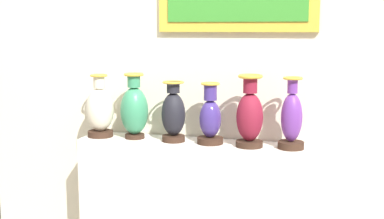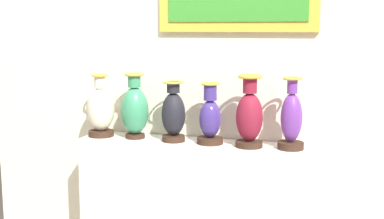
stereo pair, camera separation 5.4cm
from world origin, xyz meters
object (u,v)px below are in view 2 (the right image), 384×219
at_px(vase_jade, 135,109).
at_px(vase_indigo, 210,119).
at_px(vase_burgundy, 249,116).
at_px(vase_onyx, 173,114).
at_px(vase_violet, 291,120).
at_px(vase_ivory, 101,110).

xyz_separation_m(vase_jade, vase_indigo, (0.48, -0.01, -0.03)).
height_order(vase_indigo, vase_burgundy, vase_burgundy).
relative_size(vase_onyx, vase_indigo, 1.00).
height_order(vase_onyx, vase_violet, vase_violet).
height_order(vase_jade, vase_onyx, vase_jade).
height_order(vase_jade, vase_burgundy, vase_burgundy).
xyz_separation_m(vase_jade, vase_onyx, (0.26, -0.01, -0.02)).
xyz_separation_m(vase_onyx, vase_violet, (0.70, 0.01, 0.00)).
bearing_deg(vase_violet, vase_jade, 179.47).
xyz_separation_m(vase_jade, vase_burgundy, (0.72, -0.03, 0.00)).
relative_size(vase_jade, vase_burgundy, 0.97).
bearing_deg(vase_indigo, vase_ivory, -179.90).
xyz_separation_m(vase_onyx, vase_burgundy, (0.46, -0.01, 0.02)).
distance_m(vase_jade, vase_burgundy, 0.72).
bearing_deg(vase_indigo, vase_violet, 0.30).
bearing_deg(vase_jade, vase_burgundy, -2.19).
relative_size(vase_jade, vase_violet, 0.99).
distance_m(vase_ivory, vase_onyx, 0.48).
height_order(vase_jade, vase_violet, vase_violet).
distance_m(vase_indigo, vase_violet, 0.47).
distance_m(vase_indigo, vase_burgundy, 0.24).
xyz_separation_m(vase_ivory, vase_indigo, (0.71, 0.00, -0.02)).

